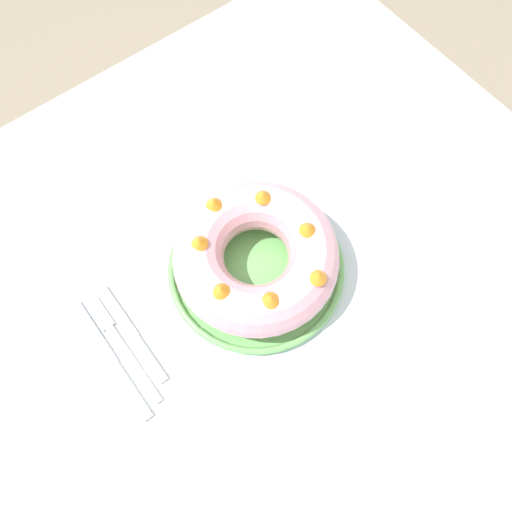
# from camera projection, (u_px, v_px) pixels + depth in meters

# --- Properties ---
(ground_plane) EXTENTS (8.00, 8.00, 0.00)m
(ground_plane) POSITION_uv_depth(u_px,v_px,m) (257.00, 366.00, 1.52)
(ground_plane) COLOR gray
(dining_table) EXTENTS (1.26, 1.14, 0.72)m
(dining_table) POSITION_uv_depth(u_px,v_px,m) (258.00, 302.00, 0.93)
(dining_table) COLOR silver
(dining_table) RESTS_ON ground_plane
(serving_dish) EXTENTS (0.30, 0.30, 0.02)m
(serving_dish) POSITION_uv_depth(u_px,v_px,m) (256.00, 268.00, 0.86)
(serving_dish) COLOR #6BB760
(serving_dish) RESTS_ON dining_table
(bundt_cake) EXTENTS (0.27, 0.27, 0.10)m
(bundt_cake) POSITION_uv_depth(u_px,v_px,m) (256.00, 256.00, 0.81)
(bundt_cake) COLOR #E09EAD
(bundt_cake) RESTS_ON serving_dish
(fork) EXTENTS (0.02, 0.21, 0.01)m
(fork) POSITION_uv_depth(u_px,v_px,m) (119.00, 341.00, 0.81)
(fork) COLOR white
(fork) RESTS_ON dining_table
(serving_knife) EXTENTS (0.02, 0.23, 0.01)m
(serving_knife) POSITION_uv_depth(u_px,v_px,m) (115.00, 367.00, 0.80)
(serving_knife) COLOR white
(serving_knife) RESTS_ON dining_table
(cake_knife) EXTENTS (0.02, 0.19, 0.01)m
(cake_knife) POSITION_uv_depth(u_px,v_px,m) (136.00, 340.00, 0.81)
(cake_knife) COLOR white
(cake_knife) RESTS_ON dining_table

